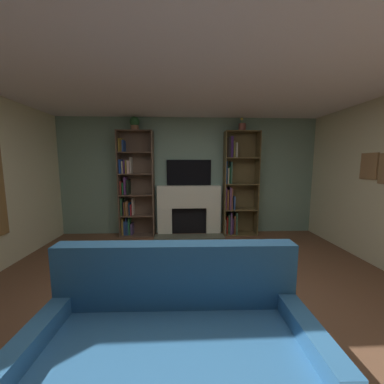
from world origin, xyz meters
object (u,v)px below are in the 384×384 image
at_px(bookshelf_left, 133,188).
at_px(potted_plant, 135,123).
at_px(coffee_table, 177,283).
at_px(bookshelf_right, 236,186).
at_px(fireplace, 189,209).
at_px(couch, 175,348).
at_px(vase_with_flowers, 242,127).
at_px(tv, 189,173).

height_order(bookshelf_left, potted_plant, potted_plant).
xyz_separation_m(potted_plant, coffee_table, (0.92, -2.62, -2.05)).
xyz_separation_m(bookshelf_right, potted_plant, (-2.15, -0.04, 1.32)).
xyz_separation_m(fireplace, coffee_table, (-0.21, -2.67, -0.22)).
bearing_deg(potted_plant, couch, -74.73).
height_order(fireplace, vase_with_flowers, vase_with_flowers).
bearing_deg(fireplace, bookshelf_right, -0.50).
height_order(bookshelf_left, bookshelf_right, same).
bearing_deg(bookshelf_right, tv, 175.27).
height_order(fireplace, coffee_table, fireplace).
distance_m(bookshelf_right, potted_plant, 2.53).
xyz_separation_m(tv, vase_with_flowers, (1.12, -0.12, 0.97)).
relative_size(fireplace, tv, 1.53).
distance_m(tv, vase_with_flowers, 1.49).
relative_size(tv, coffee_table, 1.28).
distance_m(fireplace, coffee_table, 2.69).
bearing_deg(bookshelf_left, vase_with_flowers, -0.91).
relative_size(bookshelf_left, couch, 1.18).
bearing_deg(vase_with_flowers, fireplace, 177.82).
relative_size(fireplace, bookshelf_left, 0.66).
xyz_separation_m(potted_plant, couch, (0.92, -3.37, -2.10)).
height_order(bookshelf_right, potted_plant, potted_plant).
bearing_deg(vase_with_flowers, tv, 173.97).
bearing_deg(coffee_table, couch, -89.92).
bearing_deg(couch, fireplace, 86.55).
height_order(bookshelf_right, couch, bookshelf_right).
xyz_separation_m(couch, coffee_table, (-0.00, 0.74, 0.05)).
relative_size(couch, coffee_table, 2.51).
height_order(potted_plant, couch, potted_plant).
bearing_deg(couch, vase_with_flowers, 68.46).
bearing_deg(couch, tv, 86.63).
relative_size(potted_plant, couch, 0.15).
bearing_deg(bookshelf_right, coffee_table, -114.86).
bearing_deg(tv, fireplace, -90.00).
xyz_separation_m(vase_with_flowers, couch, (-1.33, -3.37, -2.04)).
bearing_deg(bookshelf_right, potted_plant, -179.06).
bearing_deg(bookshelf_right, vase_with_flowers, -19.00).
bearing_deg(couch, bookshelf_right, 70.11).
height_order(vase_with_flowers, couch, vase_with_flowers).
xyz_separation_m(bookshelf_left, vase_with_flowers, (2.34, -0.04, 1.29)).
height_order(bookshelf_left, couch, bookshelf_left).
relative_size(potted_plant, vase_with_flowers, 0.99).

